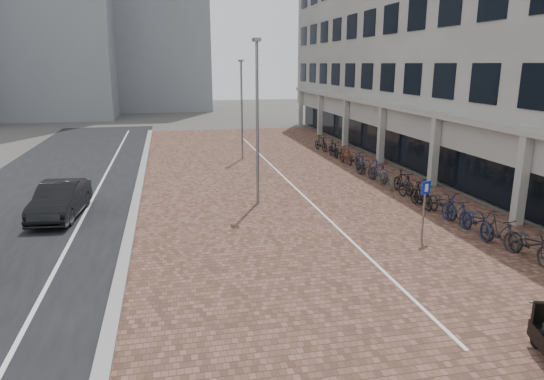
# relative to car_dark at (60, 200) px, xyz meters

# --- Properties ---
(ground) EXTENTS (140.00, 140.00, 0.00)m
(ground) POSITION_rel_car_dark_xyz_m (7.82, -8.55, -0.68)
(ground) COLOR #474442
(ground) RESTS_ON ground
(plaza_brick) EXTENTS (14.50, 42.00, 0.04)m
(plaza_brick) POSITION_rel_car_dark_xyz_m (9.82, 3.45, -0.67)
(plaza_brick) COLOR brown
(plaza_brick) RESTS_ON ground
(street_asphalt) EXTENTS (8.00, 50.00, 0.03)m
(street_asphalt) POSITION_rel_car_dark_xyz_m (-1.18, 3.45, -0.68)
(street_asphalt) COLOR black
(street_asphalt) RESTS_ON ground
(curb) EXTENTS (0.35, 42.00, 0.14)m
(curb) POSITION_rel_car_dark_xyz_m (2.72, 3.45, -0.61)
(curb) COLOR gray
(curb) RESTS_ON ground
(lane_line) EXTENTS (0.12, 44.00, 0.00)m
(lane_line) POSITION_rel_car_dark_xyz_m (0.82, 3.45, -0.66)
(lane_line) COLOR white
(lane_line) RESTS_ON street_asphalt
(parking_line) EXTENTS (0.10, 30.00, 0.00)m
(parking_line) POSITION_rel_car_dark_xyz_m (10.02, 3.45, -0.65)
(parking_line) COLOR white
(parking_line) RESTS_ON plaza_brick
(office_building) EXTENTS (8.40, 40.00, 15.00)m
(office_building) POSITION_rel_car_dark_xyz_m (20.79, 7.45, 7.76)
(office_building) COLOR #ABABA5
(office_building) RESTS_ON ground
(car_dark) EXTENTS (1.80, 4.25, 1.37)m
(car_dark) POSITION_rel_car_dark_xyz_m (0.00, 0.00, 0.00)
(car_dark) COLOR black
(car_dark) RESTS_ON ground
(parking_sign) EXTENTS (0.41, 0.21, 2.04)m
(parking_sign) POSITION_rel_car_dark_xyz_m (12.41, -5.29, 0.65)
(parking_sign) COLOR slate
(parking_sign) RESTS_ON ground
(lamp_near) EXTENTS (0.12, 0.12, 6.68)m
(lamp_near) POSITION_rel_car_dark_xyz_m (7.80, 0.20, 2.66)
(lamp_near) COLOR slate
(lamp_near) RESTS_ON ground
(lamp_far) EXTENTS (0.12, 0.12, 5.95)m
(lamp_far) POSITION_rel_car_dark_xyz_m (8.68, 10.25, 2.29)
(lamp_far) COLOR gray
(lamp_far) RESTS_ON ground
(bike_row) EXTENTS (1.31, 21.44, 1.05)m
(bike_row) POSITION_rel_car_dark_xyz_m (14.46, 2.10, -0.16)
(bike_row) COLOR black
(bike_row) RESTS_ON ground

